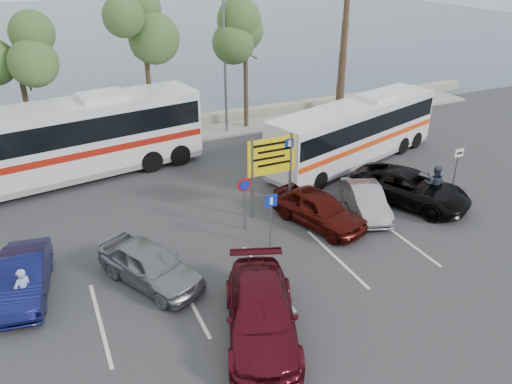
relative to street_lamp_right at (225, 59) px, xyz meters
name	(u,v)px	position (x,y,z in m)	size (l,w,h in m)	color
ground	(284,255)	(-3.00, -13.52, -4.60)	(120.00, 120.00, 0.00)	#2E2E31
kerb_strip	(179,137)	(-3.00, 0.48, -4.52)	(44.00, 2.40, 0.15)	gray
seawall	(169,124)	(-3.00, 2.48, -4.30)	(48.00, 0.80, 0.60)	#9E957E
sea	(82,31)	(-3.00, 46.48, -4.59)	(140.00, 140.00, 0.00)	#3D5062
tree_left	(15,48)	(-11.00, 0.48, 1.41)	(3.20, 3.20, 7.20)	#382619
tree_mid	(143,26)	(-4.50, 0.48, 2.06)	(3.20, 3.20, 8.00)	#382619
tree_right	(245,28)	(1.50, 0.48, 1.57)	(3.20, 3.20, 7.40)	#382619
street_lamp_right	(225,59)	(0.00, 0.00, 0.00)	(0.45, 1.15, 8.01)	slate
direction_sign	(272,162)	(-2.00, -10.32, -2.17)	(2.20, 0.12, 3.60)	slate
sign_no_stop	(245,195)	(-3.60, -11.13, -3.02)	(0.60, 0.08, 2.35)	slate
sign_parking	(271,213)	(-3.20, -12.73, -3.13)	(0.50, 0.07, 2.25)	slate
sign_taxi	(457,164)	(6.80, -12.03, -3.18)	(0.50, 0.07, 2.20)	slate
lane_markings	(269,276)	(-4.14, -14.52, -4.60)	(12.02, 4.20, 0.01)	silver
coach_bus_left	(68,143)	(-9.50, -3.02, -2.69)	(13.45, 4.77, 4.11)	silver
coach_bus_right	(354,134)	(4.50, -7.02, -3.00)	(11.25, 5.52, 3.44)	silver
car_silver_a	(150,265)	(-8.00, -13.09, -3.88)	(1.70, 4.23, 1.44)	gray
car_blue	(24,277)	(-12.00, -12.02, -3.92)	(1.44, 4.12, 1.36)	#0E1243
car_maroon	(261,314)	(-5.60, -17.02, -3.86)	(2.08, 5.12, 1.49)	#520D1A
car_red	(318,209)	(-0.64, -12.02, -3.86)	(1.75, 4.34, 1.48)	#450E09
suv_black	(410,188)	(4.16, -12.02, -3.86)	(2.46, 5.34, 1.48)	black
car_silver_b	(366,200)	(1.76, -12.02, -3.98)	(1.32, 3.78, 1.25)	gray
pedestrian_near	(24,291)	(-12.00, -12.96, -3.80)	(0.58, 0.38, 1.59)	#96B3DA
pedestrian_far	(434,185)	(5.11, -12.52, -3.68)	(0.89, 0.70, 1.84)	#384054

